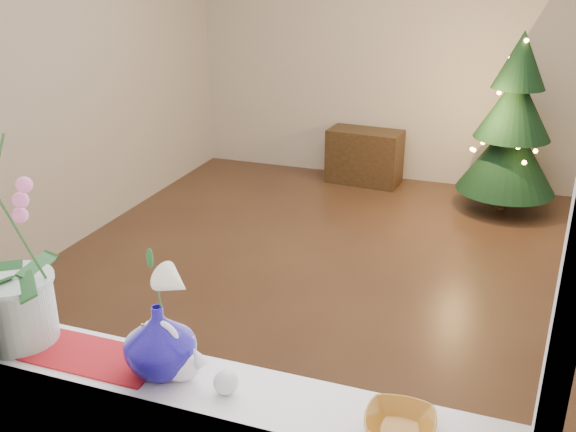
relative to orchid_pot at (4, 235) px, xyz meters
name	(u,v)px	position (x,y,z in m)	size (l,w,h in m)	color
ground	(349,290)	(0.54, 2.37, -1.30)	(5.00, 5.00, 0.00)	#3A2318
wall_back	(422,44)	(0.54, 4.87, 0.05)	(4.50, 0.10, 2.70)	beige
wall_front	(127,266)	(0.54, -0.13, 0.05)	(4.50, 0.10, 2.70)	beige
wall_left	(51,72)	(-1.71, 2.37, 0.05)	(0.10, 5.00, 2.70)	beige
windowsill	(164,379)	(0.54, 0.00, -0.40)	(2.20, 0.26, 0.04)	white
window_frame	(121,135)	(0.54, -0.10, 0.40)	(2.22, 0.06, 1.60)	white
runner	(61,349)	(0.16, 0.00, -0.38)	(0.70, 0.20, 0.01)	maroon
orchid_pot	(4,235)	(0.00, 0.00, 0.00)	(0.26, 0.26, 0.77)	white
swan	(176,352)	(0.59, -0.01, -0.29)	(0.21, 0.10, 0.18)	white
blue_vase	(159,335)	(0.53, 0.00, -0.25)	(0.25, 0.25, 0.27)	#0C0561
lily	(153,266)	(0.53, 0.00, -0.02)	(0.15, 0.08, 0.20)	silver
paperweight	(226,382)	(0.76, -0.03, -0.35)	(0.07, 0.07, 0.07)	silver
amber_dish	(400,425)	(1.27, -0.02, -0.36)	(0.16, 0.16, 0.04)	#97601B
xmas_tree	(513,124)	(1.45, 4.32, -0.52)	(0.86, 0.86, 1.57)	black
side_table	(364,157)	(0.10, 4.62, -1.04)	(0.72, 0.36, 0.54)	black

